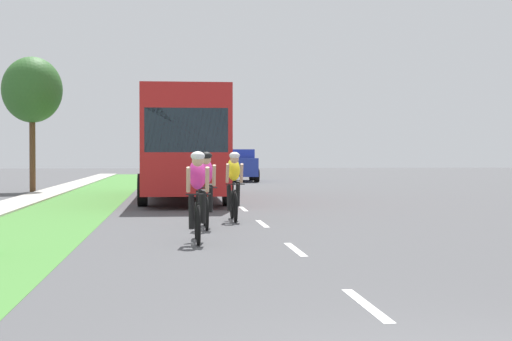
% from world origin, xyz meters
% --- Properties ---
extents(ground_plane, '(120.00, 120.00, 0.00)m').
position_xyz_m(ground_plane, '(0.00, 20.00, 0.00)').
color(ground_plane, '#4C4C4F').
extents(grass_verge, '(2.59, 70.00, 0.01)m').
position_xyz_m(grass_verge, '(-4.82, 20.00, 0.00)').
color(grass_verge, '#478438').
rests_on(grass_verge, ground_plane).
extents(sidewalk_concrete, '(1.27, 70.00, 0.10)m').
position_xyz_m(sidewalk_concrete, '(-6.75, 20.00, 0.00)').
color(sidewalk_concrete, '#B2ADA3').
rests_on(sidewalk_concrete, ground_plane).
extents(lane_markings_center, '(0.12, 53.13, 0.01)m').
position_xyz_m(lane_markings_center, '(0.00, 24.00, 0.00)').
color(lane_markings_center, white).
rests_on(lane_markings_center, ground_plane).
extents(cyclist_lead, '(0.42, 1.72, 1.58)m').
position_xyz_m(cyclist_lead, '(-1.53, 8.82, 0.81)').
color(cyclist_lead, black).
rests_on(cyclist_lead, ground_plane).
extents(cyclist_trailing, '(0.42, 1.72, 1.58)m').
position_xyz_m(cyclist_trailing, '(-1.28, 11.41, 0.81)').
color(cyclist_trailing, black).
rests_on(cyclist_trailing, ground_plane).
extents(cyclist_distant, '(0.42, 1.72, 1.58)m').
position_xyz_m(cyclist_distant, '(-0.56, 13.16, 0.81)').
color(cyclist_distant, black).
rests_on(cyclist_distant, ground_plane).
extents(bus_red, '(2.78, 11.60, 3.48)m').
position_xyz_m(bus_red, '(-1.59, 22.24, 1.98)').
color(bus_red, red).
rests_on(bus_red, ground_plane).
extents(suv_blue, '(2.15, 4.70, 1.79)m').
position_xyz_m(suv_blue, '(1.64, 39.26, 0.95)').
color(suv_blue, '#23389E').
rests_on(suv_blue, ground_plane).
extents(sedan_black, '(1.98, 4.30, 1.52)m').
position_xyz_m(sedan_black, '(1.36, 51.94, 0.77)').
color(sedan_black, black).
rests_on(sedan_black, ground_plane).
extents(pickup_silver, '(2.22, 5.10, 1.64)m').
position_xyz_m(pickup_silver, '(1.49, 63.51, 0.83)').
color(pickup_silver, '#A5A8AD').
rests_on(pickup_silver, ground_plane).
extents(street_tree_near, '(2.42, 2.42, 5.47)m').
position_xyz_m(street_tree_near, '(-7.62, 27.88, 4.11)').
color(street_tree_near, brown).
rests_on(street_tree_near, ground_plane).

